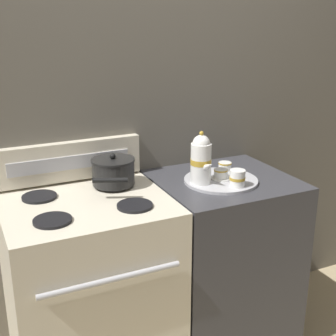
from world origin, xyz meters
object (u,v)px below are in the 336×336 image
stove (92,294)px  teacup_left (221,174)px  teapot (201,159)px  saucepan (113,171)px  creamer_jug (237,178)px  teacup_right (225,167)px  serving_tray (221,180)px

stove → teacup_left: 0.82m
teapot → teacup_left: 0.15m
saucepan → creamer_jug: (0.50, -0.27, -0.02)m
saucepan → teacup_right: saucepan is taller
serving_tray → creamer_jug: creamer_jug is taller
stove → serving_tray: serving_tray is taller
stove → serving_tray: (0.66, -0.03, 0.46)m
teacup_right → stove: bearing=-175.3°
serving_tray → teapot: size_ratio=1.42×
saucepan → stove: bearing=-142.1°
teapot → teacup_right: 0.23m
saucepan → serving_tray: (0.49, -0.16, -0.07)m
serving_tray → creamer_jug: bearing=-81.8°
teacup_right → creamer_jug: size_ratio=1.28×
saucepan → creamer_jug: bearing=-28.6°
teapot → teacup_left: teapot is taller
saucepan → teacup_right: bearing=-7.4°
stove → saucepan: 0.57m
teacup_right → creamer_jug: bearing=-106.1°
stove → teacup_left: teacup_left is taller
serving_tray → teacup_right: size_ratio=3.53×
stove → teacup_left: size_ratio=9.26×
teacup_left → teacup_right: size_ratio=1.00×
serving_tray → teapot: (-0.11, -0.00, 0.12)m
teacup_left → stove: bearing=178.0°
stove → serving_tray: 0.81m
serving_tray → teacup_left: 0.03m
stove → teacup_right: bearing=4.7°
serving_tray → creamer_jug: size_ratio=4.53×
teapot → stove: bearing=176.8°
teapot → saucepan: bearing=156.4°
saucepan → teacup_right: size_ratio=2.99×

